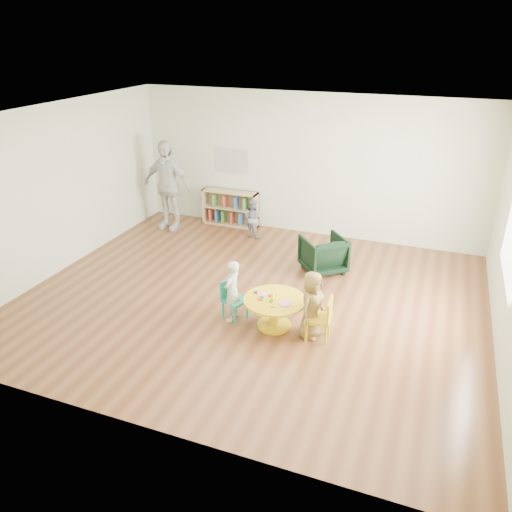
# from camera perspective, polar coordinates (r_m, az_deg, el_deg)

# --- Properties ---
(room) EXTENTS (7.10, 7.00, 2.80)m
(room) POSITION_cam_1_polar(r_m,az_deg,el_deg) (7.14, -0.38, 8.47)
(room) COLOR brown
(room) RESTS_ON ground
(activity_table) EXTENTS (0.88, 0.88, 0.48)m
(activity_table) POSITION_cam_1_polar(r_m,az_deg,el_deg) (7.04, 2.14, -5.90)
(activity_table) COLOR gold
(activity_table) RESTS_ON ground
(kid_chair_left) EXTENTS (0.42, 0.42, 0.59)m
(kid_chair_left) POSITION_cam_1_polar(r_m,az_deg,el_deg) (7.26, -2.64, -4.80)
(kid_chair_left) COLOR #1B9879
(kid_chair_left) RESTS_ON ground
(kid_chair_right) EXTENTS (0.35, 0.35, 0.62)m
(kid_chair_right) POSITION_cam_1_polar(r_m,az_deg,el_deg) (6.82, 7.52, -6.98)
(kid_chair_right) COLOR gold
(kid_chair_right) RESTS_ON ground
(bookshelf) EXTENTS (1.20, 0.30, 0.75)m
(bookshelf) POSITION_cam_1_polar(r_m,az_deg,el_deg) (10.71, -2.95, 5.51)
(bookshelf) COLOR tan
(bookshelf) RESTS_ON ground
(alphabet_poster) EXTENTS (0.74, 0.01, 0.54)m
(alphabet_poster) POSITION_cam_1_polar(r_m,az_deg,el_deg) (10.54, -2.72, 10.77)
(alphabet_poster) COLOR silver
(alphabet_poster) RESTS_ON ground
(armchair) EXTENTS (0.96, 0.97, 0.63)m
(armchair) POSITION_cam_1_polar(r_m,az_deg,el_deg) (8.69, 7.69, 0.21)
(armchair) COLOR black
(armchair) RESTS_ON ground
(child_left) EXTENTS (0.25, 0.36, 0.93)m
(child_left) POSITION_cam_1_polar(r_m,az_deg,el_deg) (7.14, -2.75, -4.02)
(child_left) COLOR silver
(child_left) RESTS_ON ground
(child_right) EXTENTS (0.40, 0.53, 0.97)m
(child_right) POSITION_cam_1_polar(r_m,az_deg,el_deg) (6.79, 6.37, -5.58)
(child_right) COLOR gold
(child_right) RESTS_ON ground
(toddler) EXTENTS (0.46, 0.40, 0.80)m
(toddler) POSITION_cam_1_polar(r_m,az_deg,el_deg) (10.02, -0.37, 4.36)
(toddler) COLOR #192340
(toddler) RESTS_ON ground
(adult_caretaker) EXTENTS (1.11, 0.51, 1.85)m
(adult_caretaker) POSITION_cam_1_polar(r_m,az_deg,el_deg) (10.49, -10.13, 7.94)
(adult_caretaker) COLOR silver
(adult_caretaker) RESTS_ON ground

